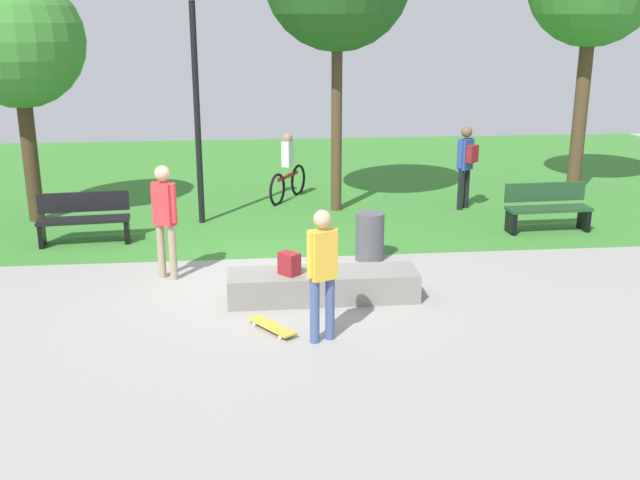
# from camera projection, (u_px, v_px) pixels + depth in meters

# --- Properties ---
(ground_plane) EXTENTS (28.00, 28.00, 0.00)m
(ground_plane) POSITION_uv_depth(u_px,v_px,m) (269.00, 278.00, 11.57)
(ground_plane) COLOR gray
(grass_lawn) EXTENTS (26.60, 13.00, 0.01)m
(grass_lawn) POSITION_uv_depth(u_px,v_px,m) (258.00, 179.00, 18.72)
(grass_lawn) COLOR #387A2D
(grass_lawn) RESTS_ON ground_plane
(concrete_ledge) EXTENTS (2.73, 0.73, 0.42)m
(concrete_ledge) POSITION_uv_depth(u_px,v_px,m) (323.00, 285.00, 10.65)
(concrete_ledge) COLOR gray
(concrete_ledge) RESTS_ON ground_plane
(backpack_on_ledge) EXTENTS (0.34, 0.34, 0.32)m
(backpack_on_ledge) POSITION_uv_depth(u_px,v_px,m) (289.00, 264.00, 10.44)
(backpack_on_ledge) COLOR maroon
(backpack_on_ledge) RESTS_ON concrete_ledge
(skater_performing_trick) EXTENTS (0.40, 0.31, 1.70)m
(skater_performing_trick) POSITION_uv_depth(u_px,v_px,m) (322.00, 266.00, 9.04)
(skater_performing_trick) COLOR #3F5184
(skater_performing_trick) RESTS_ON ground_plane
(skater_watching) EXTENTS (0.38, 0.34, 1.79)m
(skater_watching) POSITION_uv_depth(u_px,v_px,m) (165.00, 213.00, 11.27)
(skater_watching) COLOR tan
(skater_watching) RESTS_ON ground_plane
(skateboard_by_ledge) EXTENTS (0.62, 0.77, 0.08)m
(skateboard_by_ledge) POSITION_uv_depth(u_px,v_px,m) (272.00, 326.00, 9.59)
(skateboard_by_ledge) COLOR gold
(skateboard_by_ledge) RESTS_ON ground_plane
(skateboard_spare) EXTENTS (0.61, 0.78, 0.08)m
(skateboard_spare) POSITION_uv_depth(u_px,v_px,m) (274.00, 277.00, 11.43)
(skateboard_spare) COLOR #A5262D
(skateboard_spare) RESTS_ON ground_plane
(park_bench_by_oak) EXTENTS (1.64, 0.62, 0.91)m
(park_bench_by_oak) POSITION_uv_depth(u_px,v_px,m) (84.00, 217.00, 13.26)
(park_bench_by_oak) COLOR black
(park_bench_by_oak) RESTS_ON ground_plane
(park_bench_far_right) EXTENTS (1.62, 0.54, 0.91)m
(park_bench_far_right) POSITION_uv_depth(u_px,v_px,m) (547.00, 206.00, 14.03)
(park_bench_far_right) COLOR #1E4223
(park_bench_far_right) RESTS_ON ground_plane
(tree_young_birch) EXTENTS (2.52, 2.52, 4.77)m
(tree_young_birch) POSITION_uv_depth(u_px,v_px,m) (17.00, 43.00, 13.90)
(tree_young_birch) COLOR #42301E
(tree_young_birch) RESTS_ON grass_lawn
(lamp_post) EXTENTS (0.28, 0.28, 4.49)m
(lamp_post) POSITION_uv_depth(u_px,v_px,m) (196.00, 85.00, 13.97)
(lamp_post) COLOR black
(lamp_post) RESTS_ON ground_plane
(trash_bin) EXTENTS (0.48, 0.48, 0.81)m
(trash_bin) POSITION_uv_depth(u_px,v_px,m) (370.00, 236.00, 12.35)
(trash_bin) COLOR #4C4C51
(trash_bin) RESTS_ON ground_plane
(pedestrian_with_backpack) EXTENTS (0.44, 0.45, 1.76)m
(pedestrian_with_backpack) POSITION_uv_depth(u_px,v_px,m) (466.00, 160.00, 15.49)
(pedestrian_with_backpack) COLOR black
(pedestrian_with_backpack) RESTS_ON ground_plane
(cyclist_on_bicycle) EXTENTS (0.93, 1.63, 1.52)m
(cyclist_on_bicycle) POSITION_uv_depth(u_px,v_px,m) (288.00, 171.00, 16.49)
(cyclist_on_bicycle) COLOR black
(cyclist_on_bicycle) RESTS_ON ground_plane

